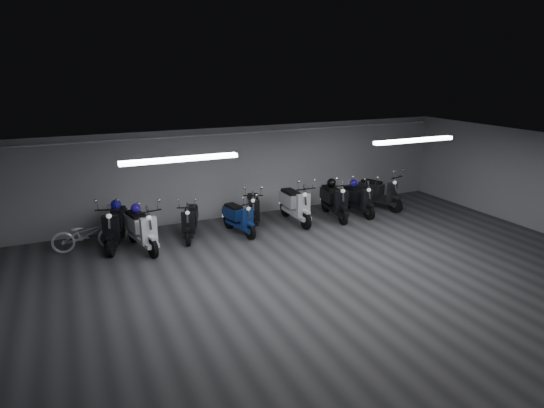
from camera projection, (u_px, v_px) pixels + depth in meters
name	position (u px, v px, depth m)	size (l,w,h in m)	color
floor	(329.00, 276.00, 10.39)	(14.00, 10.00, 0.01)	#353537
ceiling	(334.00, 153.00, 9.59)	(14.00, 10.00, 0.01)	gray
back_wall	(247.00, 171.00, 14.36)	(14.00, 0.01, 2.80)	#9B9B9D
fluor_strip_left	(180.00, 159.00, 9.29)	(2.40, 0.18, 0.08)	white
fluor_strip_right	(414.00, 140.00, 11.66)	(2.40, 0.18, 0.08)	white
conduit	(248.00, 133.00, 13.94)	(0.05, 0.05, 13.60)	white
scooter_0	(115.00, 219.00, 11.89)	(0.67, 2.00, 1.49)	black
scooter_2	(141.00, 222.00, 11.68)	(0.66, 1.99, 1.48)	white
scooter_3	(190.00, 216.00, 12.52)	(0.58, 1.74, 1.29)	black
scooter_4	(239.00, 213.00, 12.83)	(0.56, 1.69, 1.26)	navy
scooter_5	(253.00, 204.00, 13.45)	(0.61, 1.84, 1.37)	black
scooter_6	(295.00, 199.00, 13.75)	(0.67, 2.00, 1.49)	silver
scooter_7	(335.00, 195.00, 14.17)	(0.66, 1.99, 1.48)	black
scooter_8	(358.00, 194.00, 14.53)	(0.61, 1.82, 1.36)	black
scooter_9	(379.00, 187.00, 15.14)	(0.65, 1.94, 1.44)	black
bicycle	(86.00, 231.00, 11.68)	(0.58, 1.66, 1.07)	white
helmet_0	(353.00, 183.00, 14.66)	(0.25, 0.25, 0.25)	#170D96
helmet_1	(136.00, 208.00, 11.80)	(0.26, 0.26, 0.26)	#250E9E
helmet_2	(331.00, 183.00, 14.33)	(0.28, 0.28, 0.28)	black
helmet_3	(116.00, 205.00, 12.06)	(0.27, 0.27, 0.27)	#110C8B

